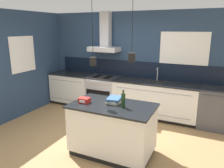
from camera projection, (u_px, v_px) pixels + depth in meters
name	position (u px, v px, depth m)	size (l,w,h in m)	color
ground_plane	(98.00, 142.00, 4.32)	(16.00, 16.00, 0.00)	#A87F51
wall_back	(132.00, 60.00, 5.75)	(5.60, 2.39, 2.60)	navy
wall_left	(27.00, 63.00, 5.60)	(0.08, 3.80, 2.60)	navy
counter_run_left	(73.00, 88.00, 6.41)	(1.24, 0.64, 0.91)	black
counter_run_sink	(154.00, 100.00, 5.41)	(2.07, 0.64, 1.24)	black
oven_range	(103.00, 93.00, 5.99)	(0.80, 0.66, 0.91)	#B5B5BA
dishwasher	(213.00, 108.00, 4.86)	(0.59, 0.65, 0.91)	#4C4C51
kitchen_island	(112.00, 129.00, 3.83)	(1.44, 0.86, 0.91)	black
bottle_on_island	(123.00, 100.00, 3.57)	(0.07, 0.07, 0.30)	#193319
book_stack	(114.00, 100.00, 3.81)	(0.27, 0.33, 0.10)	silver
red_supply_box	(84.00, 100.00, 3.82)	(0.18, 0.15, 0.09)	red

